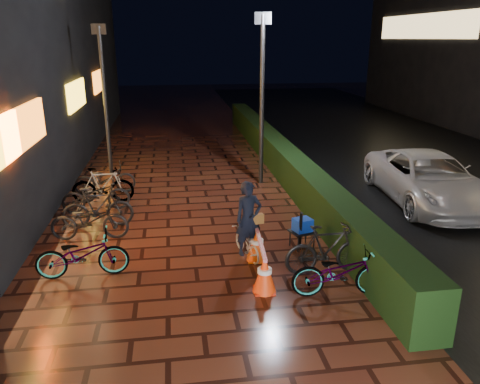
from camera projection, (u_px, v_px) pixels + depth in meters
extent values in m
plane|color=#381911|center=(200.00, 297.00, 8.35)|extent=(80.00, 80.00, 0.00)
cube|color=black|center=(280.00, 156.00, 16.16)|extent=(0.70, 20.00, 1.00)
imported|color=silver|center=(429.00, 179.00, 12.95)|extent=(2.62, 5.06, 1.36)
cube|color=yellow|center=(0.00, 142.00, 8.47)|extent=(0.08, 2.00, 0.90)
cube|color=orange|center=(24.00, 127.00, 9.88)|extent=(0.08, 3.00, 0.90)
cube|color=yellow|center=(76.00, 95.00, 15.52)|extent=(0.08, 2.80, 0.90)
cube|color=orange|center=(98.00, 82.00, 20.22)|extent=(0.08, 2.20, 0.90)
cube|color=#FFD88C|center=(422.00, 26.00, 25.54)|extent=(0.06, 10.00, 1.30)
cylinder|color=black|center=(262.00, 103.00, 14.16)|extent=(0.16, 0.16, 5.04)
cube|color=black|center=(263.00, 18.00, 13.40)|extent=(0.49, 0.18, 0.34)
cylinder|color=black|center=(105.00, 103.00, 15.28)|extent=(0.14, 0.14, 4.75)
cube|color=black|center=(99.00, 29.00, 14.57)|extent=(0.46, 0.11, 0.32)
imported|color=silver|center=(247.00, 243.00, 9.81)|extent=(0.69, 1.23, 0.61)
imported|color=black|center=(249.00, 219.00, 9.54)|extent=(0.65, 0.51, 1.57)
cube|color=brown|center=(257.00, 219.00, 9.60)|extent=(0.29, 0.18, 0.20)
cone|color=#FF3C0D|center=(265.00, 274.00, 8.43)|extent=(0.43, 0.43, 0.69)
cone|color=#F7530D|center=(257.00, 244.00, 9.65)|extent=(0.43, 0.43, 0.69)
cube|color=red|center=(264.00, 290.00, 8.54)|extent=(0.40, 0.40, 0.03)
cube|color=#E65D0C|center=(257.00, 259.00, 9.75)|extent=(0.40, 0.40, 0.03)
cube|color=red|center=(261.00, 244.00, 8.95)|extent=(0.18, 1.48, 0.07)
cube|color=black|center=(302.00, 231.00, 10.22)|extent=(0.61, 0.55, 0.04)
cylinder|color=black|center=(298.00, 244.00, 10.06)|extent=(0.03, 0.03, 0.35)
cylinder|color=black|center=(314.00, 241.00, 10.22)|extent=(0.03, 0.03, 0.35)
cylinder|color=black|center=(290.00, 238.00, 10.34)|extent=(0.03, 0.03, 0.35)
cylinder|color=black|center=(306.00, 235.00, 10.51)|extent=(0.03, 0.03, 0.35)
cube|color=#0D32B2|center=(303.00, 225.00, 10.17)|extent=(0.45, 0.41, 0.28)
cylinder|color=black|center=(301.00, 229.00, 10.00)|extent=(0.17, 0.41, 0.90)
imported|color=black|center=(103.00, 185.00, 12.98)|extent=(1.69, 0.48, 1.02)
imported|color=black|center=(97.00, 208.00, 11.26)|extent=(1.72, 0.59, 1.02)
imported|color=black|center=(105.00, 179.00, 13.75)|extent=(1.82, 0.87, 0.92)
imported|color=black|center=(82.00, 254.00, 8.95)|extent=(1.77, 0.70, 0.92)
imported|color=black|center=(89.00, 220.00, 10.61)|extent=(1.77, 0.69, 0.92)
imported|color=black|center=(96.00, 195.00, 12.35)|extent=(1.82, 0.88, 0.92)
imported|color=black|center=(340.00, 272.00, 8.27)|extent=(1.78, 0.73, 0.92)
imported|color=black|center=(327.00, 249.00, 9.06)|extent=(1.70, 0.53, 1.02)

